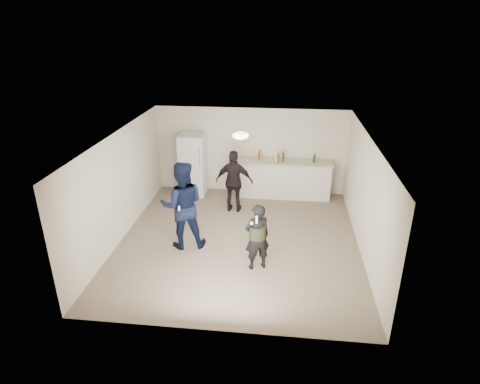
# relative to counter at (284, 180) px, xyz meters

# --- Properties ---
(floor) EXTENTS (6.00, 6.00, 0.00)m
(floor) POSITION_rel_counter_xyz_m (-1.00, -2.67, -0.53)
(floor) COLOR #6B5B4C
(floor) RESTS_ON ground
(ceiling) EXTENTS (6.00, 6.00, 0.00)m
(ceiling) POSITION_rel_counter_xyz_m (-1.00, -2.67, 1.98)
(ceiling) COLOR silver
(ceiling) RESTS_ON wall_back
(wall_back) EXTENTS (6.00, 0.00, 6.00)m
(wall_back) POSITION_rel_counter_xyz_m (-1.00, 0.33, 0.72)
(wall_back) COLOR beige
(wall_back) RESTS_ON floor
(wall_front) EXTENTS (6.00, 0.00, 6.00)m
(wall_front) POSITION_rel_counter_xyz_m (-1.00, -5.67, 0.72)
(wall_front) COLOR beige
(wall_front) RESTS_ON floor
(wall_left) EXTENTS (0.00, 6.00, 6.00)m
(wall_left) POSITION_rel_counter_xyz_m (-3.75, -2.67, 0.72)
(wall_left) COLOR beige
(wall_left) RESTS_ON floor
(wall_right) EXTENTS (0.00, 6.00, 6.00)m
(wall_right) POSITION_rel_counter_xyz_m (1.75, -2.67, 0.72)
(wall_right) COLOR beige
(wall_right) RESTS_ON floor
(counter) EXTENTS (2.60, 0.56, 1.05)m
(counter) POSITION_rel_counter_xyz_m (0.00, 0.00, 0.00)
(counter) COLOR silver
(counter) RESTS_ON floor
(counter_top) EXTENTS (2.68, 0.64, 0.04)m
(counter_top) POSITION_rel_counter_xyz_m (0.00, 0.00, 0.55)
(counter_top) COLOR #BBAE91
(counter_top) RESTS_ON counter
(fridge) EXTENTS (0.70, 0.70, 1.80)m
(fridge) POSITION_rel_counter_xyz_m (-2.65, -0.07, 0.38)
(fridge) COLOR silver
(fridge) RESTS_ON floor
(fridge_handle) EXTENTS (0.02, 0.02, 0.60)m
(fridge_handle) POSITION_rel_counter_xyz_m (-2.37, -0.44, 0.78)
(fridge_handle) COLOR silver
(fridge_handle) RESTS_ON fridge
(ceiling_dome) EXTENTS (0.36, 0.36, 0.16)m
(ceiling_dome) POSITION_rel_counter_xyz_m (-1.00, -2.37, 1.93)
(ceiling_dome) COLOR white
(ceiling_dome) RESTS_ON ceiling
(shaker) EXTENTS (0.08, 0.08, 0.17)m
(shaker) POSITION_rel_counter_xyz_m (-0.68, 0.09, 0.65)
(shaker) COLOR #B8B8BD
(shaker) RESTS_ON counter_top
(man) EXTENTS (1.13, 0.97, 2.02)m
(man) POSITION_rel_counter_xyz_m (-2.22, -3.02, 0.48)
(man) COLOR #0F183E
(man) RESTS_ON floor
(woman) EXTENTS (0.63, 0.54, 1.45)m
(woman) POSITION_rel_counter_xyz_m (-0.51, -3.74, 0.20)
(woman) COLOR black
(woman) RESTS_ON floor
(camo_shorts) EXTENTS (0.34, 0.34, 0.28)m
(camo_shorts) POSITION_rel_counter_xyz_m (-0.51, -3.74, 0.32)
(camo_shorts) COLOR #2C3618
(camo_shorts) RESTS_ON woman
(spectator) EXTENTS (1.01, 0.46, 1.69)m
(spectator) POSITION_rel_counter_xyz_m (-1.31, -1.10, 0.32)
(spectator) COLOR black
(spectator) RESTS_ON floor
(remote_man) EXTENTS (0.04, 0.04, 0.15)m
(remote_man) POSITION_rel_counter_xyz_m (-2.22, -3.30, 0.53)
(remote_man) COLOR white
(remote_man) RESTS_ON man
(nunchuk_man) EXTENTS (0.07, 0.07, 0.07)m
(nunchuk_man) POSITION_rel_counter_xyz_m (-2.10, -3.27, 0.45)
(nunchuk_man) COLOR white
(nunchuk_man) RESTS_ON man
(remote_woman) EXTENTS (0.04, 0.04, 0.15)m
(remote_woman) POSITION_rel_counter_xyz_m (-0.51, -3.99, 0.72)
(remote_woman) COLOR white
(remote_woman) RESTS_ON woman
(nunchuk_woman) EXTENTS (0.07, 0.07, 0.07)m
(nunchuk_woman) POSITION_rel_counter_xyz_m (-0.61, -3.96, 0.62)
(nunchuk_woman) COLOR silver
(nunchuk_woman) RESTS_ON woman
(bottle_cluster) EXTENTS (1.62, 0.31, 0.24)m
(bottle_cluster) POSITION_rel_counter_xyz_m (-0.10, -0.06, 0.68)
(bottle_cluster) COLOR #144626
(bottle_cluster) RESTS_ON counter_top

